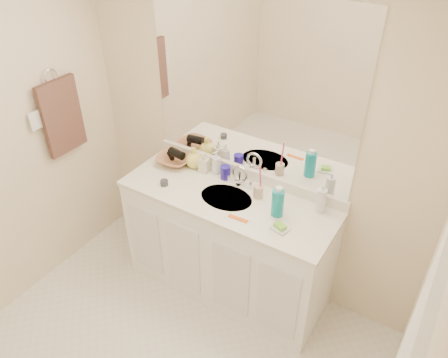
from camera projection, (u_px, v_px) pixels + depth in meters
wall_back at (249, 138)px, 2.98m from camera, size 2.60×0.02×2.40m
vanity_cabinet at (228, 245)px, 3.24m from camera, size 1.50×0.55×0.85m
countertop at (228, 198)px, 2.98m from camera, size 1.52×0.57×0.03m
backsplash at (247, 173)px, 3.13m from camera, size 1.52×0.03×0.08m
sink_basin at (226, 199)px, 2.97m from camera, size 0.37×0.37×0.02m
faucet at (240, 178)px, 3.05m from camera, size 0.02×0.02×0.11m
mirror at (251, 89)px, 2.77m from camera, size 1.48×0.01×1.20m
blue_mug at (225, 172)px, 3.12m from camera, size 0.08×0.08×0.10m
tan_cup at (258, 192)px, 2.94m from camera, size 0.08×0.08×0.09m
toothbrush at (260, 179)px, 2.88m from camera, size 0.01×0.04×0.22m
mouthwash_bottle at (278, 203)px, 2.76m from camera, size 0.09×0.09×0.19m
clear_pump_bottle at (321, 200)px, 2.80m from camera, size 0.07×0.07×0.17m
soap_dish at (280, 228)px, 2.69m from camera, size 0.12×0.11×0.01m
green_soap at (280, 226)px, 2.68m from camera, size 0.08×0.07×0.02m
orange_comb at (238, 219)px, 2.77m from camera, size 0.14×0.04×0.01m
dark_jar at (164, 183)px, 3.07m from camera, size 0.07×0.07×0.04m
soap_bottle_white at (216, 162)px, 3.16m from camera, size 0.08×0.09×0.18m
soap_bottle_cream at (204, 162)px, 3.18m from camera, size 0.08×0.09×0.16m
soap_bottle_yellow at (194, 157)px, 3.23m from camera, size 0.17×0.17×0.16m
wicker_basket at (175, 159)px, 3.30m from camera, size 0.30×0.30×0.06m
hair_dryer at (177, 153)px, 3.26m from camera, size 0.14×0.08×0.06m
towel_ring at (51, 76)px, 2.97m from camera, size 0.01×0.11×0.11m
hand_towel at (62, 117)px, 3.13m from camera, size 0.04×0.32×0.55m
switch_plate at (35, 121)px, 2.98m from camera, size 0.01×0.08×0.13m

